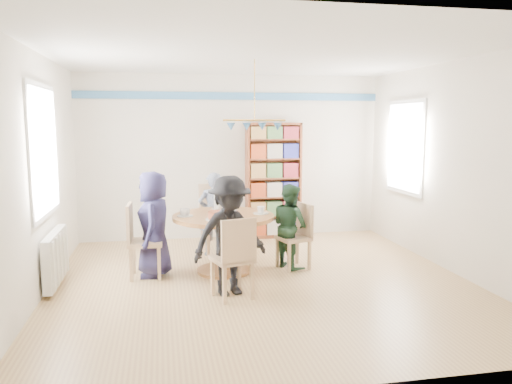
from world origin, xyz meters
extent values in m
plane|color=tan|center=(0.00, 0.00, 0.00)|extent=(5.00, 5.00, 0.00)
plane|color=white|center=(0.00, 0.00, 2.70)|extent=(5.00, 5.00, 0.00)
plane|color=beige|center=(0.00, 2.50, 1.35)|extent=(5.00, 0.00, 5.00)
plane|color=beige|center=(0.00, -2.50, 1.35)|extent=(5.00, 0.00, 5.00)
plane|color=beige|center=(-2.50, 0.00, 1.35)|extent=(0.00, 5.00, 5.00)
plane|color=beige|center=(2.50, 0.00, 1.35)|extent=(0.00, 5.00, 5.00)
cube|color=teal|center=(0.00, 2.48, 2.35)|extent=(5.00, 0.02, 0.12)
cube|color=white|center=(-2.48, 0.30, 1.60)|extent=(0.03, 1.32, 1.52)
cube|color=white|center=(-2.46, 0.30, 1.60)|extent=(0.01, 1.20, 1.40)
cube|color=white|center=(2.48, 1.30, 1.55)|extent=(0.03, 1.12, 1.42)
cube|color=white|center=(2.46, 1.30, 1.55)|extent=(0.01, 1.00, 1.30)
cylinder|color=gold|center=(0.00, 0.50, 2.33)|extent=(0.01, 0.01, 0.75)
cylinder|color=gold|center=(0.00, 0.50, 1.95)|extent=(0.80, 0.02, 0.02)
cone|color=teal|center=(-0.30, 0.50, 1.87)|extent=(0.11, 0.11, 0.10)
cone|color=teal|center=(-0.10, 0.50, 1.87)|extent=(0.11, 0.11, 0.10)
cone|color=teal|center=(0.10, 0.50, 1.87)|extent=(0.11, 0.11, 0.10)
cone|color=teal|center=(0.30, 0.50, 1.87)|extent=(0.11, 0.11, 0.10)
cube|color=silver|center=(-2.42, 0.30, 0.35)|extent=(0.10, 1.00, 0.60)
cube|color=silver|center=(-2.36, -0.10, 0.35)|extent=(0.02, 0.06, 0.56)
cube|color=silver|center=(-2.36, 0.10, 0.35)|extent=(0.02, 0.06, 0.56)
cube|color=silver|center=(-2.36, 0.30, 0.35)|extent=(0.02, 0.06, 0.56)
cube|color=silver|center=(-2.36, 0.50, 0.35)|extent=(0.02, 0.06, 0.56)
cube|color=silver|center=(-2.36, 0.70, 0.35)|extent=(0.02, 0.06, 0.56)
cylinder|color=brown|center=(-0.40, 0.51, 0.72)|extent=(1.30, 1.30, 0.05)
cylinder|color=brown|center=(-0.40, 0.51, 0.35)|extent=(0.16, 0.16, 0.70)
cylinder|color=brown|center=(-0.40, 0.51, 0.02)|extent=(0.70, 0.70, 0.04)
cube|color=tan|center=(-1.38, 0.47, 0.44)|extent=(0.43, 0.43, 0.05)
cube|color=tan|center=(-1.57, 0.48, 0.69)|extent=(0.06, 0.41, 0.49)
cube|color=tan|center=(-1.23, 0.29, 0.21)|extent=(0.04, 0.04, 0.42)
cube|color=tan|center=(-1.21, 0.63, 0.21)|extent=(0.04, 0.04, 0.42)
cube|color=tan|center=(-1.56, 0.31, 0.21)|extent=(0.04, 0.04, 0.42)
cube|color=tan|center=(-1.54, 0.64, 0.21)|extent=(0.04, 0.04, 0.42)
cube|color=tan|center=(0.52, 0.49, 0.41)|extent=(0.47, 0.47, 0.05)
cube|color=tan|center=(0.69, 0.54, 0.63)|extent=(0.14, 0.38, 0.45)
cube|color=tan|center=(0.33, 0.60, 0.19)|extent=(0.04, 0.04, 0.39)
cube|color=tan|center=(0.41, 0.30, 0.19)|extent=(0.04, 0.04, 0.39)
cube|color=tan|center=(0.63, 0.68, 0.19)|extent=(0.04, 0.04, 0.39)
cube|color=tan|center=(0.71, 0.39, 0.19)|extent=(0.04, 0.04, 0.39)
cube|color=tan|center=(-0.38, 1.49, 0.48)|extent=(0.51, 0.51, 0.05)
cube|color=tan|center=(-0.41, 1.69, 0.75)|extent=(0.45, 0.11, 0.53)
cube|color=tan|center=(-0.53, 1.28, 0.23)|extent=(0.05, 0.05, 0.46)
cube|color=tan|center=(-0.17, 1.34, 0.23)|extent=(0.05, 0.05, 0.46)
cube|color=tan|center=(-0.58, 1.64, 0.23)|extent=(0.05, 0.05, 0.46)
cube|color=tan|center=(-0.22, 1.69, 0.23)|extent=(0.05, 0.05, 0.46)
cube|color=tan|center=(-0.43, -0.45, 0.43)|extent=(0.50, 0.50, 0.05)
cube|color=tan|center=(-0.38, -0.63, 0.67)|extent=(0.40, 0.15, 0.48)
cube|color=tan|center=(-0.32, -0.25, 0.21)|extent=(0.05, 0.05, 0.41)
cube|color=tan|center=(-0.64, -0.34, 0.21)|extent=(0.05, 0.05, 0.41)
cube|color=tan|center=(-0.23, -0.56, 0.21)|extent=(0.05, 0.05, 0.41)
cube|color=tan|center=(-0.54, -0.65, 0.21)|extent=(0.05, 0.05, 0.41)
imported|color=#1D1C3D|center=(-1.28, 0.51, 0.66)|extent=(0.48, 0.68, 1.33)
imported|color=black|center=(0.49, 0.55, 0.56)|extent=(0.59, 0.66, 1.13)
imported|color=gray|center=(-0.44, 1.37, 0.61)|extent=(0.46, 0.32, 1.21)
imported|color=black|center=(-0.44, -0.35, 0.67)|extent=(0.98, 0.74, 1.34)
cube|color=brown|center=(0.23, 2.34, 0.96)|extent=(0.04, 0.27, 1.92)
cube|color=brown|center=(1.11, 2.34, 0.96)|extent=(0.04, 0.27, 1.92)
cube|color=brown|center=(0.67, 2.34, 1.90)|extent=(0.91, 0.27, 0.04)
cube|color=brown|center=(0.67, 2.34, 0.03)|extent=(0.91, 0.27, 0.05)
cube|color=brown|center=(0.67, 2.47, 0.96)|extent=(0.91, 0.02, 1.92)
cube|color=brown|center=(0.67, 2.34, 0.37)|extent=(0.86, 0.26, 0.02)
cube|color=brown|center=(0.67, 2.34, 0.69)|extent=(0.86, 0.26, 0.02)
cube|color=brown|center=(0.67, 2.34, 1.00)|extent=(0.86, 0.26, 0.02)
cube|color=brown|center=(0.67, 2.34, 1.32)|extent=(0.86, 0.26, 0.02)
cube|color=brown|center=(0.67, 2.34, 1.64)|extent=(0.86, 0.26, 0.02)
cube|color=#A33B19|center=(0.39, 2.32, 0.17)|extent=(0.25, 0.20, 0.24)
cube|color=beige|center=(0.67, 2.32, 0.17)|extent=(0.25, 0.20, 0.24)
cube|color=navy|center=(0.94, 2.32, 0.17)|extent=(0.25, 0.20, 0.24)
cube|color=#B48648|center=(0.39, 2.32, 0.50)|extent=(0.25, 0.20, 0.24)
cube|color=#456D3C|center=(0.67, 2.32, 0.50)|extent=(0.25, 0.20, 0.24)
cube|color=maroon|center=(0.94, 2.32, 0.50)|extent=(0.25, 0.20, 0.24)
cube|color=#A33B19|center=(0.39, 2.32, 0.82)|extent=(0.25, 0.20, 0.24)
cube|color=beige|center=(0.67, 2.32, 0.82)|extent=(0.25, 0.20, 0.24)
cube|color=navy|center=(0.94, 2.32, 0.82)|extent=(0.25, 0.20, 0.24)
cube|color=#B48648|center=(0.39, 2.32, 1.14)|extent=(0.25, 0.20, 0.24)
cube|color=#456D3C|center=(0.67, 2.32, 1.14)|extent=(0.25, 0.20, 0.24)
cube|color=maroon|center=(0.94, 2.32, 1.14)|extent=(0.25, 0.20, 0.24)
cube|color=#A33B19|center=(0.39, 2.32, 1.45)|extent=(0.25, 0.20, 0.24)
cube|color=beige|center=(0.67, 2.32, 1.45)|extent=(0.25, 0.20, 0.24)
cube|color=navy|center=(0.94, 2.32, 1.45)|extent=(0.25, 0.20, 0.24)
cube|color=#B48648|center=(0.39, 2.32, 1.76)|extent=(0.25, 0.20, 0.20)
cube|color=#456D3C|center=(0.67, 2.32, 1.76)|extent=(0.25, 0.20, 0.20)
cube|color=maroon|center=(0.94, 2.32, 1.76)|extent=(0.25, 0.20, 0.20)
cylinder|color=white|center=(-0.46, 0.59, 0.87)|extent=(0.12, 0.12, 0.24)
sphere|color=white|center=(-0.46, 0.59, 0.99)|extent=(0.09, 0.09, 0.09)
cylinder|color=silver|center=(-0.28, 0.63, 0.89)|extent=(0.07, 0.07, 0.28)
cylinder|color=teal|center=(-0.28, 0.63, 1.04)|extent=(0.03, 0.03, 0.03)
cylinder|color=white|center=(-0.35, 0.79, 0.76)|extent=(0.30, 0.30, 0.01)
cylinder|color=brown|center=(-0.35, 0.79, 0.81)|extent=(0.24, 0.24, 0.09)
cylinder|color=white|center=(-0.51, 0.20, 0.76)|extent=(0.30, 0.30, 0.01)
cylinder|color=brown|center=(-0.51, 0.20, 0.81)|extent=(0.24, 0.24, 0.09)
cylinder|color=white|center=(-0.89, 0.51, 0.76)|extent=(0.20, 0.20, 0.01)
imported|color=white|center=(-0.89, 0.51, 0.80)|extent=(0.12, 0.12, 0.10)
cylinder|color=white|center=(0.08, 0.51, 0.76)|extent=(0.20, 0.20, 0.01)
imported|color=white|center=(0.08, 0.51, 0.80)|extent=(0.10, 0.10, 0.09)
cylinder|color=white|center=(-0.40, 0.99, 0.76)|extent=(0.20, 0.20, 0.01)
imported|color=white|center=(-0.40, 0.99, 0.80)|extent=(0.12, 0.12, 0.10)
cylinder|color=white|center=(-0.40, 0.02, 0.76)|extent=(0.20, 0.20, 0.01)
imported|color=white|center=(-0.40, 0.02, 0.80)|extent=(0.10, 0.10, 0.09)
camera|label=1|loc=(-1.17, -5.73, 1.92)|focal=35.00mm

